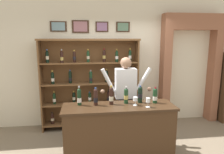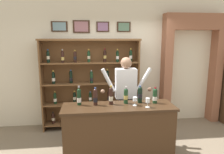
% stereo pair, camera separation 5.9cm
% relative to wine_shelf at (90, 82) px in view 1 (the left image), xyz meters
% --- Properties ---
extents(back_wall, '(12.00, 0.19, 3.55)m').
position_rel_wine_shelf_xyz_m(back_wall, '(0.51, 0.30, 0.69)').
color(back_wall, beige).
rests_on(back_wall, ground).
extents(wine_shelf, '(2.20, 0.35, 2.05)m').
position_rel_wine_shelf_xyz_m(wine_shelf, '(0.00, 0.00, 0.00)').
color(wine_shelf, brown).
rests_on(wine_shelf, ground).
extents(archway_doorway, '(1.45, 0.45, 2.62)m').
position_rel_wine_shelf_xyz_m(archway_doorway, '(2.43, 0.17, 0.40)').
color(archway_doorway, '#935B42').
rests_on(archway_doorway, ground).
extents(tasting_counter, '(1.88, 0.58, 0.95)m').
position_rel_wine_shelf_xyz_m(tasting_counter, '(0.44, -1.36, -0.61)').
color(tasting_counter, '#422B19').
rests_on(tasting_counter, ground).
extents(shopkeeper, '(1.01, 0.22, 1.71)m').
position_rel_wine_shelf_xyz_m(shopkeeper, '(0.67, -0.79, -0.03)').
color(shopkeeper, '#2D3347').
rests_on(shopkeeper, ground).
extents(tasting_bottle_riserva, '(0.07, 0.07, 0.33)m').
position_rel_wine_shelf_xyz_m(tasting_bottle_riserva, '(-0.21, -1.24, 0.01)').
color(tasting_bottle_riserva, black).
rests_on(tasting_bottle_riserva, tasting_counter).
extents(tasting_bottle_rosso, '(0.07, 0.07, 0.30)m').
position_rel_wine_shelf_xyz_m(tasting_bottle_rosso, '(0.06, -1.28, 0.00)').
color(tasting_bottle_rosso, black).
rests_on(tasting_bottle_rosso, tasting_counter).
extents(tasting_bottle_super_tuscan, '(0.07, 0.07, 0.33)m').
position_rel_wine_shelf_xyz_m(tasting_bottle_super_tuscan, '(0.33, -1.26, 0.02)').
color(tasting_bottle_super_tuscan, black).
rests_on(tasting_bottle_super_tuscan, tasting_counter).
extents(tasting_bottle_brunello, '(0.07, 0.07, 0.30)m').
position_rel_wine_shelf_xyz_m(tasting_bottle_brunello, '(0.59, -1.25, 0.00)').
color(tasting_bottle_brunello, '#19381E').
rests_on(tasting_bottle_brunello, tasting_counter).
extents(tasting_bottle_chianti, '(0.08, 0.08, 0.30)m').
position_rel_wine_shelf_xyz_m(tasting_bottle_chianti, '(0.84, -1.23, 0.01)').
color(tasting_bottle_chianti, black).
rests_on(tasting_bottle_chianti, tasting_counter).
extents(tasting_bottle_grappa, '(0.08, 0.08, 0.28)m').
position_rel_wine_shelf_xyz_m(tasting_bottle_grappa, '(1.09, -1.29, -0.00)').
color(tasting_bottle_grappa, '#19381E').
rests_on(tasting_bottle_grappa, tasting_counter).
extents(wine_glass_spare, '(0.07, 0.07, 0.16)m').
position_rel_wine_shelf_xyz_m(wine_glass_spare, '(0.90, -1.49, -0.03)').
color(wine_glass_spare, silver).
rests_on(wine_glass_spare, tasting_counter).
extents(wine_glass_left, '(0.08, 0.08, 0.14)m').
position_rel_wine_shelf_xyz_m(wine_glass_left, '(0.72, -1.37, -0.03)').
color(wine_glass_left, silver).
rests_on(wine_glass_left, tasting_counter).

